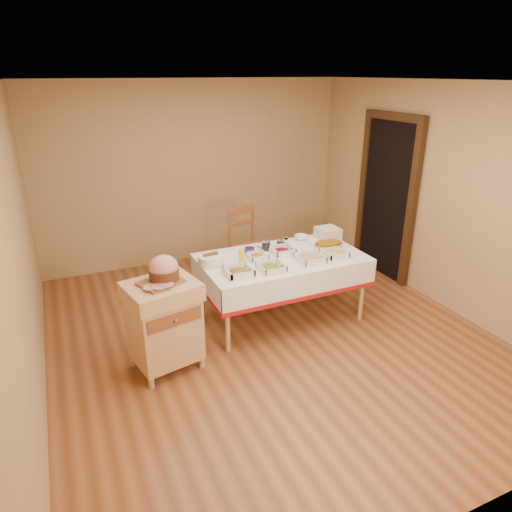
{
  "coord_description": "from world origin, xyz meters",
  "views": [
    {
      "loc": [
        -1.89,
        -3.88,
        2.68
      ],
      "look_at": [
        -0.06,
        0.2,
        0.86
      ],
      "focal_mm": 32.0,
      "sensor_mm": 36.0,
      "label": 1
    }
  ],
  "objects_px": {
    "preserve_jar_right": "(281,244)",
    "brass_platter": "(329,244)",
    "butcher_cart": "(164,321)",
    "dining_chair": "(249,246)",
    "ham_on_board": "(163,271)",
    "dining_table": "(282,270)",
    "preserve_jar_left": "(266,245)",
    "mustard_bottle": "(242,256)",
    "bread_basket": "(211,260)",
    "plate_stack": "(328,233)"
  },
  "relations": [
    {
      "from": "dining_table",
      "to": "preserve_jar_right",
      "type": "bearing_deg",
      "value": 66.42
    },
    {
      "from": "brass_platter",
      "to": "ham_on_board",
      "type": "bearing_deg",
      "value": -167.1
    },
    {
      "from": "dining_chair",
      "to": "preserve_jar_right",
      "type": "xyz_separation_m",
      "value": [
        0.07,
        -0.76,
        0.28
      ]
    },
    {
      "from": "dining_chair",
      "to": "preserve_jar_left",
      "type": "height_order",
      "value": "dining_chair"
    },
    {
      "from": "ham_on_board",
      "to": "brass_platter",
      "type": "distance_m",
      "value": 2.14
    },
    {
      "from": "dining_chair",
      "to": "preserve_jar_left",
      "type": "distance_m",
      "value": 0.81
    },
    {
      "from": "butcher_cart",
      "to": "ham_on_board",
      "type": "relative_size",
      "value": 2.33
    },
    {
      "from": "dining_table",
      "to": "preserve_jar_right",
      "type": "distance_m",
      "value": 0.34
    },
    {
      "from": "ham_on_board",
      "to": "mustard_bottle",
      "type": "distance_m",
      "value": 1.03
    },
    {
      "from": "preserve_jar_right",
      "to": "mustard_bottle",
      "type": "height_order",
      "value": "mustard_bottle"
    },
    {
      "from": "mustard_bottle",
      "to": "plate_stack",
      "type": "xyz_separation_m",
      "value": [
        1.26,
        0.28,
        -0.01
      ]
    },
    {
      "from": "dining_table",
      "to": "butcher_cart",
      "type": "xyz_separation_m",
      "value": [
        -1.45,
        -0.42,
        -0.09
      ]
    },
    {
      "from": "dining_chair",
      "to": "mustard_bottle",
      "type": "height_order",
      "value": "dining_chair"
    },
    {
      "from": "dining_table",
      "to": "preserve_jar_left",
      "type": "height_order",
      "value": "preserve_jar_left"
    },
    {
      "from": "plate_stack",
      "to": "brass_platter",
      "type": "xyz_separation_m",
      "value": [
        -0.12,
        -0.21,
        -0.05
      ]
    },
    {
      "from": "dining_table",
      "to": "brass_platter",
      "type": "distance_m",
      "value": 0.69
    },
    {
      "from": "preserve_jar_right",
      "to": "bread_basket",
      "type": "distance_m",
      "value": 0.91
    },
    {
      "from": "preserve_jar_right",
      "to": "brass_platter",
      "type": "height_order",
      "value": "preserve_jar_right"
    },
    {
      "from": "bread_basket",
      "to": "plate_stack",
      "type": "distance_m",
      "value": 1.58
    },
    {
      "from": "plate_stack",
      "to": "bread_basket",
      "type": "bearing_deg",
      "value": -173.71
    },
    {
      "from": "dining_chair",
      "to": "plate_stack",
      "type": "height_order",
      "value": "dining_chair"
    },
    {
      "from": "dining_chair",
      "to": "brass_platter",
      "type": "distance_m",
      "value": 1.14
    },
    {
      "from": "butcher_cart",
      "to": "dining_chair",
      "type": "bearing_deg",
      "value": 43.84
    },
    {
      "from": "preserve_jar_right",
      "to": "dining_chair",
      "type": "bearing_deg",
      "value": 95.54
    },
    {
      "from": "dining_table",
      "to": "ham_on_board",
      "type": "bearing_deg",
      "value": -164.53
    },
    {
      "from": "preserve_jar_left",
      "to": "ham_on_board",
      "type": "bearing_deg",
      "value": -154.37
    },
    {
      "from": "mustard_bottle",
      "to": "plate_stack",
      "type": "bearing_deg",
      "value": 12.33
    },
    {
      "from": "dining_table",
      "to": "plate_stack",
      "type": "xyz_separation_m",
      "value": [
        0.78,
        0.29,
        0.23
      ]
    },
    {
      "from": "ham_on_board",
      "to": "plate_stack",
      "type": "xyz_separation_m",
      "value": [
        2.19,
        0.68,
        -0.17
      ]
    },
    {
      "from": "dining_table",
      "to": "mustard_bottle",
      "type": "height_order",
      "value": "mustard_bottle"
    },
    {
      "from": "dining_table",
      "to": "preserve_jar_right",
      "type": "relative_size",
      "value": 14.98
    },
    {
      "from": "ham_on_board",
      "to": "preserve_jar_right",
      "type": "relative_size",
      "value": 3.16
    },
    {
      "from": "preserve_jar_right",
      "to": "bread_basket",
      "type": "height_order",
      "value": "same"
    },
    {
      "from": "bread_basket",
      "to": "brass_platter",
      "type": "distance_m",
      "value": 1.46
    },
    {
      "from": "plate_stack",
      "to": "dining_chair",
      "type": "bearing_deg",
      "value": 136.44
    },
    {
      "from": "mustard_bottle",
      "to": "butcher_cart",
      "type": "bearing_deg",
      "value": -155.78
    },
    {
      "from": "mustard_bottle",
      "to": "dining_chair",
      "type": "bearing_deg",
      "value": 62.66
    },
    {
      "from": "preserve_jar_right",
      "to": "brass_platter",
      "type": "relative_size",
      "value": 0.34
    },
    {
      "from": "dining_chair",
      "to": "preserve_jar_right",
      "type": "height_order",
      "value": "dining_chair"
    },
    {
      "from": "bread_basket",
      "to": "plate_stack",
      "type": "xyz_separation_m",
      "value": [
        1.57,
        0.17,
        0.02
      ]
    },
    {
      "from": "dining_chair",
      "to": "brass_platter",
      "type": "relative_size",
      "value": 2.92
    },
    {
      "from": "ham_on_board",
      "to": "bread_basket",
      "type": "bearing_deg",
      "value": 39.38
    },
    {
      "from": "preserve_jar_right",
      "to": "butcher_cart",
      "type": "bearing_deg",
      "value": -156.94
    },
    {
      "from": "ham_on_board",
      "to": "plate_stack",
      "type": "height_order",
      "value": "ham_on_board"
    },
    {
      "from": "dining_table",
      "to": "preserve_jar_left",
      "type": "bearing_deg",
      "value": 107.67
    },
    {
      "from": "dining_table",
      "to": "mustard_bottle",
      "type": "distance_m",
      "value": 0.54
    },
    {
      "from": "butcher_cart",
      "to": "brass_platter",
      "type": "bearing_deg",
      "value": 13.46
    },
    {
      "from": "dining_table",
      "to": "butcher_cart",
      "type": "relative_size",
      "value": 2.04
    },
    {
      "from": "dining_chair",
      "to": "preserve_jar_right",
      "type": "distance_m",
      "value": 0.82
    },
    {
      "from": "dining_chair",
      "to": "brass_platter",
      "type": "xyz_separation_m",
      "value": [
        0.63,
        -0.92,
        0.25
      ]
    }
  ]
}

